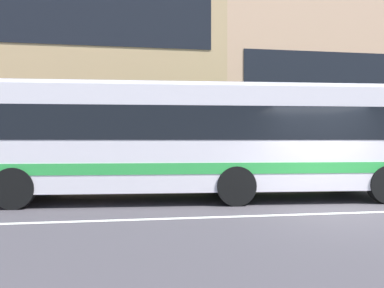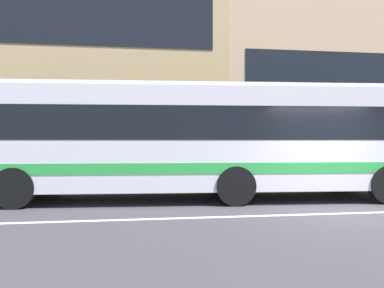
% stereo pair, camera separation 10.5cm
% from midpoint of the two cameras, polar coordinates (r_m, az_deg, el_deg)
% --- Properties ---
extents(ground_plane, '(160.00, 160.00, 0.00)m').
position_cam_midpoint_polar(ground_plane, '(9.37, 22.16, -9.62)').
color(ground_plane, '#403B41').
extents(lane_centre_line, '(60.00, 0.16, 0.01)m').
position_cam_midpoint_polar(lane_centre_line, '(9.37, 22.16, -9.60)').
color(lane_centre_line, silver).
rests_on(lane_centre_line, ground_plane).
extents(hedge_row_far, '(15.29, 1.10, 1.13)m').
position_cam_midpoint_polar(hedge_row_far, '(16.68, 21.21, -3.23)').
color(hedge_row_far, '#33722A').
rests_on(hedge_row_far, ground_plane).
extents(apartment_block_left, '(20.44, 11.22, 12.63)m').
position_cam_midpoint_polar(apartment_block_left, '(24.93, -21.71, 11.28)').
color(apartment_block_left, tan).
rests_on(apartment_block_left, ground_plane).
extents(apartment_block_right, '(21.03, 11.22, 9.11)m').
position_cam_midpoint_polar(apartment_block_right, '(28.32, 24.07, 6.37)').
color(apartment_block_right, tan).
rests_on(apartment_block_right, ground_plane).
extents(transit_bus, '(11.54, 3.34, 3.14)m').
position_cam_midpoint_polar(transit_bus, '(10.71, 1.91, 1.01)').
color(transit_bus, silver).
rests_on(transit_bus, ground_plane).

